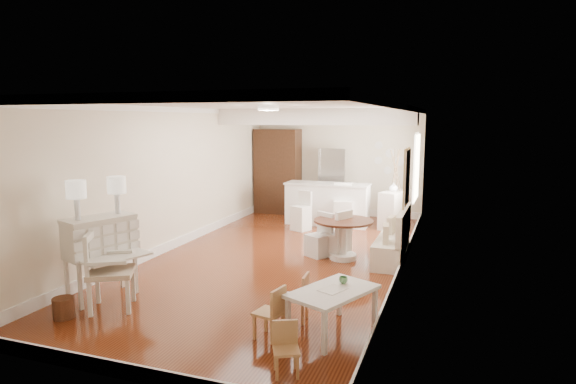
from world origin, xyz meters
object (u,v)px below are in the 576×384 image
Objects in this scene: bar_stool_right at (343,206)px; slip_chair_far at (336,233)px; wicker_basket at (63,308)px; kids_table at (333,311)px; pantry_cabinet at (278,171)px; gustavian_armchair at (111,271)px; fridge at (345,183)px; dining_table at (343,240)px; breakfast_counter at (327,204)px; secretary_bureau at (101,258)px; kids_chair_c at (286,349)px; slip_chair_near at (319,235)px; bar_stool_left at (301,211)px; sideboard at (394,210)px; kids_chair_a at (269,312)px; kids_chair_b at (296,297)px.

slip_chair_far is at bearing -93.14° from bar_stool_right.
kids_table is (3.41, 0.73, 0.14)m from wicker_basket.
gustavian_armchair is at bearing -87.57° from pantry_cabinet.
fridge reaches higher than bar_stool_right.
breakfast_counter reaches higher than dining_table.
kids_table is (3.42, -0.03, -0.33)m from secretary_bureau.
fridge reaches higher than kids_chair_c.
fridge is (-0.36, 3.77, 0.49)m from slip_chair_near.
secretary_bureau reaches higher than dining_table.
gustavian_armchair is 1.17× the size of bar_stool_left.
bar_stool_left is at bearing -136.49° from sideboard.
pantry_cabinet is at bearing -118.02° from slip_chair_far.
slip_chair_near is at bearing -162.42° from kids_chair_a.
fridge reaches higher than kids_chair_a.
bar_stool_right is (1.84, 5.86, -0.00)m from gustavian_armchair.
secretary_bureau reaches higher than bar_stool_left.
breakfast_counter is 1.14× the size of fridge.
sideboard is (1.04, 2.90, 0.03)m from slip_chair_near.
dining_table is at bearing -31.90° from bar_stool_left.
dining_table is 1.32× the size of slip_chair_near.
slip_chair_far is at bearing -55.12° from pantry_cabinet.
kids_chair_c is (3.21, -0.36, 0.14)m from wicker_basket.
kids_chair_b is 5.88m from sideboard.
wicker_basket is at bearing -98.32° from sideboard.
dining_table is at bearing 72.52° from slip_chair_far.
kids_chair_a is 5.64m from bar_stool_left.
slip_chair_far reaches higher than wicker_basket.
breakfast_counter is 0.89× the size of pantry_cabinet.
secretary_bureau reaches higher than kids_chair_a.
bar_stool_left is at bearing 111.90° from kids_table.
slip_chair_near is (-0.39, 3.53, 0.09)m from kids_chair_a.
bar_stool_left reaches higher than kids_table.
secretary_bureau is at bearing -106.18° from fridge.
kids_chair_c is 4.42m from slip_chair_far.
bar_stool_left reaches higher than slip_chair_far.
gustavian_armchair reaches higher than wicker_basket.
pantry_cabinet is at bearing 115.54° from kids_table.
slip_chair_near is (-0.48, 0.04, 0.04)m from dining_table.
fridge is (-0.75, 7.30, 0.58)m from kids_chair_a.
bar_stool_right is 1.15× the size of sideboard.
breakfast_counter is (1.39, 6.13, -0.02)m from gustavian_armchair.
secretary_bureau is at bearing -12.09° from slip_chair_far.
kids_chair_c reaches higher than wicker_basket.
slip_chair_far is 0.43× the size of breakfast_counter.
slip_chair_near is at bearing -59.32° from pantry_cabinet.
slip_chair_near is 2.45m from bar_stool_right.
kids_table is at bearing -46.35° from bar_stool_left.
bar_stool_right reaches higher than breakfast_counter.
kids_chair_a is 3.55m from slip_chair_near.
secretary_bureau is at bearing -91.03° from kids_chair_b.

